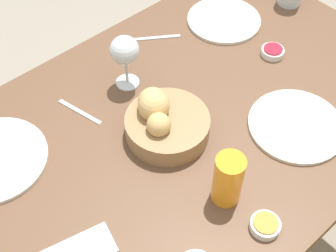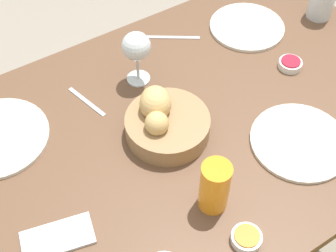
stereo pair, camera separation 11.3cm
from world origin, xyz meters
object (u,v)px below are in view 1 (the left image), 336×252
fork_silver (149,38)px  plate_far_center (296,125)px  wine_glass (125,52)px  jam_bowl_berry (273,52)px  juice_glass (228,179)px  plate_near_left (224,20)px  spoon_coffee (80,112)px  jam_bowl_honey (265,225)px  bread_basket (163,120)px

fork_silver → plate_far_center: bearing=96.5°
wine_glass → jam_bowl_berry: size_ratio=2.40×
juice_glass → wine_glass: 0.43m
plate_near_left → spoon_coffee: size_ratio=1.63×
plate_far_center → wine_glass: 0.47m
plate_near_left → juice_glass: size_ratio=1.67×
wine_glass → spoon_coffee: bearing=-0.1°
jam_bowl_honey → plate_far_center: bearing=-154.2°
plate_near_left → fork_silver: 0.24m
jam_bowl_honey → jam_bowl_berry: bearing=-141.3°
jam_bowl_berry → fork_silver: size_ratio=0.41×
plate_near_left → plate_far_center: 0.44m
bread_basket → spoon_coffee: (0.12, -0.19, -0.04)m
plate_far_center → fork_silver: plate_far_center is taller
plate_near_left → jam_bowl_honey: size_ratio=3.45×
plate_far_center → juice_glass: (0.28, 0.02, 0.06)m
bread_basket → plate_far_center: bread_basket is taller
plate_near_left → jam_bowl_berry: bearing=88.5°
bread_basket → spoon_coffee: bread_basket is taller
plate_far_center → jam_bowl_berry: jam_bowl_berry is taller
juice_glass → jam_bowl_berry: (-0.44, -0.23, -0.06)m
spoon_coffee → wine_glass: bearing=179.9°
plate_near_left → juice_glass: bearing=44.3°
plate_near_left → wine_glass: 0.40m
jam_bowl_honey → spoon_coffee: 0.54m
bread_basket → jam_bowl_honey: size_ratio=3.18×
bread_basket → jam_bowl_honey: bearing=88.0°
juice_glass → fork_silver: size_ratio=0.84×
spoon_coffee → juice_glass: bearing=103.4°
jam_bowl_honey → spoon_coffee: bearing=-78.7°
bread_basket → jam_bowl_honey: (0.01, 0.34, -0.03)m
spoon_coffee → plate_near_left: bearing=-178.8°
plate_near_left → spoon_coffee: bearing=1.2°
fork_silver → spoon_coffee: 0.33m
wine_glass → jam_bowl_honey: size_ratio=2.40×
wine_glass → fork_silver: wine_glass is taller
fork_silver → jam_bowl_berry: bearing=127.2°
bread_basket → jam_bowl_honey: bread_basket is taller
plate_far_center → wine_glass: bearing=-61.2°
plate_near_left → wine_glass: size_ratio=1.44×
plate_near_left → fork_silver: bearing=-22.1°
jam_bowl_berry → spoon_coffee: bearing=-19.1°
juice_glass → spoon_coffee: bearing=-76.6°
juice_glass → fork_silver: 0.57m
plate_near_left → spoon_coffee: plate_near_left is taller
plate_far_center → wine_glass: size_ratio=1.54×
jam_bowl_berry → bread_basket: bearing=0.6°
juice_glass → bread_basket: bearing=-94.6°
plate_far_center → spoon_coffee: 0.55m
bread_basket → plate_near_left: bearing=-154.6°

